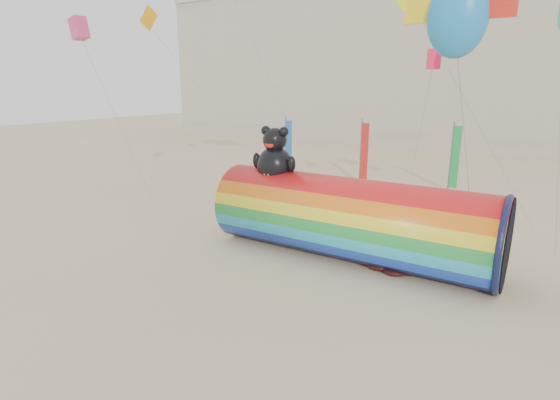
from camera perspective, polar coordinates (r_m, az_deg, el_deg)
The scene contains 6 objects.
ground at distance 20.68m, azimuth -3.41°, elevation -7.16°, with size 160.00×160.00×0.00m, color #CCB58C.
hotel_building at distance 65.80m, azimuth 11.95°, elevation 16.78°, with size 60.40×15.40×20.60m.
windsock_assembly at distance 19.97m, azimuth 9.10°, elevation -2.16°, with size 12.82×3.90×5.91m.
kite_handler at distance 20.96m, azimuth 13.09°, elevation -4.82°, with size 0.60×0.40×1.65m, color slate.
fabric_bundle at distance 19.50m, azimuth 13.44°, elevation -8.42°, with size 2.62×1.35×0.41m.
festival_banners at distance 34.73m, azimuth 10.99°, elevation 6.12°, with size 13.43×2.23×5.20m.
Camera 1 is at (11.21, -15.56, 7.74)m, focal length 28.00 mm.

